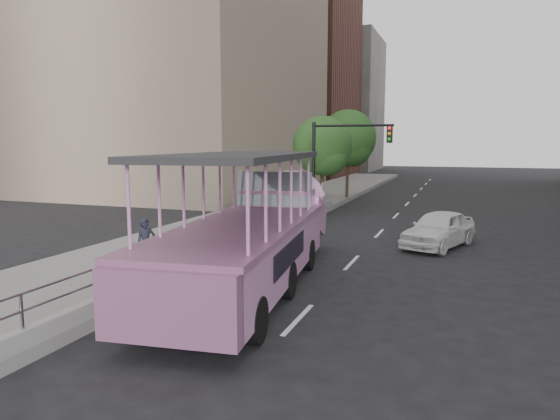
# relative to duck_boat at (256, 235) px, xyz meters

# --- Properties ---
(ground) EXTENTS (160.00, 160.00, 0.00)m
(ground) POSITION_rel_duck_boat_xyz_m (1.18, -0.60, -1.43)
(ground) COLOR black
(sidewalk) EXTENTS (5.50, 80.00, 0.30)m
(sidewalk) POSITION_rel_duck_boat_xyz_m (-4.57, 9.40, -1.28)
(sidewalk) COLOR gray
(sidewalk) RESTS_ON ground
(kerb_wall) EXTENTS (0.24, 30.00, 0.36)m
(kerb_wall) POSITION_rel_duck_boat_xyz_m (-1.94, 1.40, -0.95)
(kerb_wall) COLOR #A5A59F
(kerb_wall) RESTS_ON sidewalk
(guardrail) EXTENTS (0.07, 22.00, 0.71)m
(guardrail) POSITION_rel_duck_boat_xyz_m (-1.94, 1.40, -0.29)
(guardrail) COLOR #A3A2A7
(guardrail) RESTS_ON kerb_wall
(duck_boat) EXTENTS (4.16, 11.85, 3.85)m
(duck_boat) POSITION_rel_duck_boat_xyz_m (0.00, 0.00, 0.00)
(duck_boat) COLOR black
(duck_boat) RESTS_ON ground
(car) EXTENTS (3.09, 4.61, 1.46)m
(car) POSITION_rel_duck_boat_xyz_m (4.86, 7.22, -0.70)
(car) COLOR white
(car) RESTS_ON ground
(pedestrian_near) EXTENTS (0.64, 0.69, 1.58)m
(pedestrian_near) POSITION_rel_duck_boat_xyz_m (-3.25, -0.83, -0.34)
(pedestrian_near) COLOR #212331
(pedestrian_near) RESTS_ON sidewalk
(parking_sign) EXTENTS (0.11, 0.56, 2.50)m
(parking_sign) POSITION_rel_duck_boat_xyz_m (-1.45, 9.40, 0.16)
(parking_sign) COLOR black
(parking_sign) RESTS_ON ground
(traffic_signal) EXTENTS (4.20, 0.32, 5.20)m
(traffic_signal) POSITION_rel_duck_boat_xyz_m (-0.53, 11.90, 2.07)
(traffic_signal) COLOR black
(traffic_signal) RESTS_ON ground
(street_tree_near) EXTENTS (3.52, 3.52, 5.72)m
(street_tree_near) POSITION_rel_duck_boat_xyz_m (-2.12, 15.33, 2.39)
(street_tree_near) COLOR #322217
(street_tree_near) RESTS_ON ground
(street_tree_far) EXTENTS (3.97, 3.97, 6.45)m
(street_tree_far) POSITION_rel_duck_boat_xyz_m (-1.92, 21.33, 2.88)
(street_tree_far) COLOR #322217
(street_tree_far) RESTS_ON ground
(midrise_brick) EXTENTS (18.00, 16.00, 26.00)m
(midrise_brick) POSITION_rel_duck_boat_xyz_m (-16.82, 47.40, 11.57)
(midrise_brick) COLOR brown
(midrise_brick) RESTS_ON ground
(midrise_stone_b) EXTENTS (16.00, 14.00, 20.00)m
(midrise_stone_b) POSITION_rel_duck_boat_xyz_m (-14.82, 63.40, 8.57)
(midrise_stone_b) COLOR gray
(midrise_stone_b) RESTS_ON ground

